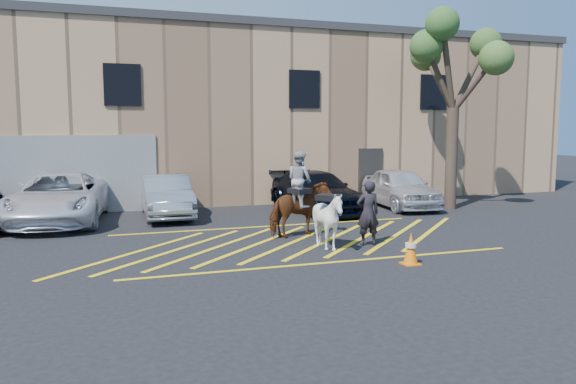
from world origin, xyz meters
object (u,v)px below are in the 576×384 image
object	(u,v)px
handler	(368,213)
mounted_bay	(300,202)
car_silver_sedan	(166,196)
car_blue_suv	(316,192)
car_white_pickup	(59,198)
saddled_white	(328,220)
traffic_cone	(411,248)
tree	(455,56)
car_white_suv	(400,188)

from	to	relation	value
handler	mounted_bay	world-z (taller)	mounted_bay
car_silver_sedan	car_blue_suv	size ratio (longest dim) A/B	0.87
car_white_pickup	mounted_bay	bearing A→B (deg)	-29.05
mounted_bay	saddled_white	world-z (taller)	mounted_bay
saddled_white	traffic_cone	bearing A→B (deg)	-61.00
car_white_pickup	mounted_bay	distance (m)	8.05
saddled_white	tree	size ratio (longest dim) A/B	0.25
traffic_cone	car_silver_sedan	bearing A→B (deg)	116.75
car_blue_suv	tree	xyz separation A→B (m)	(5.04, -1.04, 4.96)
car_white_suv	saddled_white	world-z (taller)	car_white_suv
tree	car_white_suv	bearing A→B (deg)	149.83
car_white_suv	car_silver_sedan	bearing A→B (deg)	-177.47
car_silver_sedan	car_white_pickup	bearing A→B (deg)	-176.48
mounted_bay	tree	xyz separation A→B (m)	(7.28, 3.29, 4.72)
car_white_suv	tree	bearing A→B (deg)	-23.93
car_white_suv	mounted_bay	bearing A→B (deg)	-137.06
mounted_bay	traffic_cone	bearing A→B (deg)	-72.22
car_white_suv	traffic_cone	distance (m)	9.24
tree	handler	bearing A→B (deg)	-140.37
car_silver_sedan	saddled_white	bearing A→B (deg)	-62.54
car_silver_sedan	handler	world-z (taller)	handler
saddled_white	tree	xyz separation A→B (m)	(7.17, 5.11, 4.94)
car_white_suv	mounted_bay	size ratio (longest dim) A/B	1.86
car_blue_suv	handler	size ratio (longest dim) A/B	2.95
car_silver_sedan	handler	distance (m)	7.83
handler	traffic_cone	distance (m)	2.26
saddled_white	handler	bearing A→B (deg)	7.38
car_white_suv	tree	xyz separation A→B (m)	(1.61, -0.94, 4.93)
car_white_suv	handler	bearing A→B (deg)	-120.36
car_white_suv	tree	distance (m)	5.27
car_silver_sedan	car_blue_suv	distance (m)	5.39
car_white_suv	car_white_pickup	bearing A→B (deg)	-175.85
car_white_pickup	handler	bearing A→B (deg)	-32.52
mounted_bay	tree	size ratio (longest dim) A/B	0.33
car_blue_suv	car_white_suv	xyz separation A→B (m)	(3.43, -0.11, 0.03)
car_blue_suv	saddled_white	xyz separation A→B (m)	(-2.14, -6.16, 0.02)
car_silver_sedan	traffic_cone	bearing A→B (deg)	-61.82
car_white_suv	tree	size ratio (longest dim) A/B	0.61
mounted_bay	traffic_cone	size ratio (longest dim) A/B	3.30
car_blue_suv	traffic_cone	bearing A→B (deg)	-103.06
handler	traffic_cone	size ratio (longest dim) A/B	2.34
car_silver_sedan	car_blue_suv	bearing A→B (deg)	-3.47
car_white_suv	traffic_cone	world-z (taller)	car_white_suv
car_silver_sedan	mounted_bay	xyz separation A→B (m)	(3.13, -4.79, 0.25)
car_white_pickup	car_blue_suv	xyz separation A→B (m)	(8.80, -0.34, -0.08)
car_silver_sedan	tree	size ratio (longest dim) A/B	0.60
car_white_pickup	handler	world-z (taller)	handler
saddled_white	traffic_cone	distance (m)	2.38
car_blue_suv	handler	distance (m)	6.08
car_blue_suv	handler	xyz separation A→B (m)	(-0.95, -6.00, 0.12)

